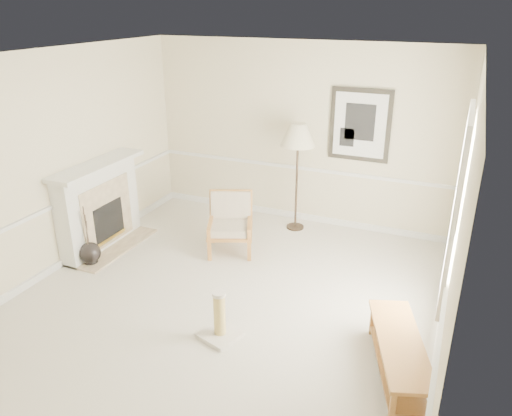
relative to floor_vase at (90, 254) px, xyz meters
The scene contains 8 objects.
ground 2.16m from the floor_vase, ahead, with size 5.50×5.50×0.00m, color silver.
room 2.85m from the floor_vase, ahead, with size 5.04×5.54×2.92m.
fireplace 0.74m from the floor_vase, 110.01° to the left, with size 0.64×1.64×1.31m.
floor_vase is the anchor object (origin of this frame).
armchair 2.03m from the floor_vase, 37.15° to the left, with size 0.85×0.88×0.85m.
floor_lamp 3.47m from the floor_vase, 45.35° to the left, with size 0.63×0.63×1.72m.
bench 4.34m from the floor_vase, ahead, with size 0.85×1.47×0.40m.
scratching_post 2.54m from the floor_vase, 17.37° to the right, with size 0.50×0.50×0.57m.
Camera 1 is at (2.42, -4.71, 3.43)m, focal length 35.00 mm.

